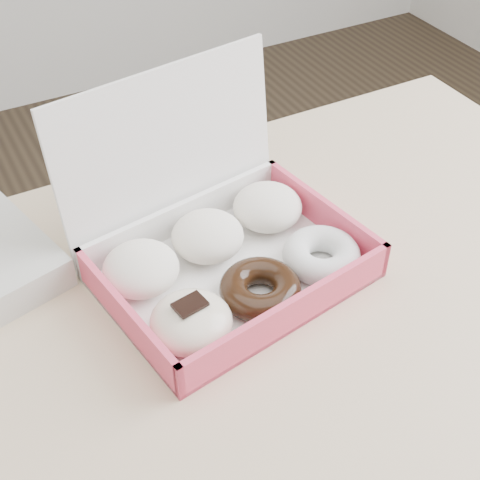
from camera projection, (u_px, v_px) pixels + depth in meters
name	position (u px, v px, depth m)	size (l,w,h in m)	color
table	(235.00, 412.00, 0.74)	(1.20, 0.80, 0.75)	#D1B489
donut_box	(222.00, 250.00, 0.78)	(0.33, 0.29, 0.21)	white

